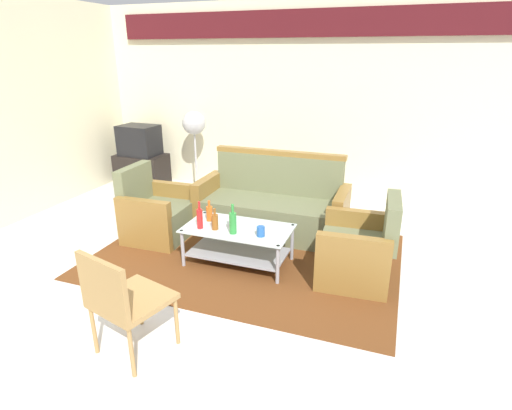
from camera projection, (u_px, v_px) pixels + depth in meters
ground_plane at (219, 291)px, 3.84m from camera, size 14.00×14.00×0.00m
wall_back at (303, 97)px, 6.01m from camera, size 6.52×0.19×2.80m
rug at (247, 255)px, 4.50m from camera, size 3.19×2.24×0.01m
couch at (272, 208)px, 5.01m from camera, size 1.80×0.75×0.96m
armchair_left at (157, 215)px, 4.87m from camera, size 0.72×0.78×0.85m
armchair_right at (358, 252)px, 3.96m from camera, size 0.74×0.80×0.85m
coffee_table at (238, 240)px, 4.25m from camera, size 1.10×0.60×0.40m
bottle_red at (200, 218)px, 4.16m from camera, size 0.06×0.06×0.29m
bottle_brown at (215, 221)px, 4.14m from camera, size 0.07×0.07×0.23m
bottle_green at (233, 222)px, 4.03m from camera, size 0.07×0.07×0.31m
bottle_orange at (209, 213)px, 4.35m from camera, size 0.07×0.07×0.23m
cup at (261, 231)px, 3.99m from camera, size 0.08×0.08×0.10m
tv_stand at (142, 170)px, 6.82m from camera, size 0.80×0.50×0.52m
television at (139, 140)px, 6.64m from camera, size 0.62×0.47×0.48m
pedestal_fan at (194, 128)px, 6.28m from camera, size 0.36×0.36×1.27m
wicker_chair at (121, 297)px, 2.86m from camera, size 0.59×0.59×0.84m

